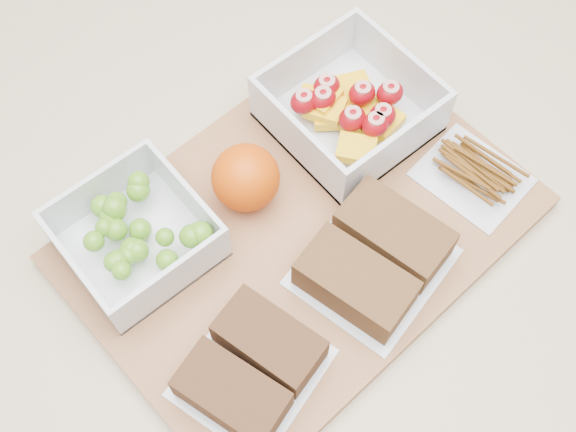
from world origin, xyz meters
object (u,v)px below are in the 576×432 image
at_px(cutting_board, 301,230).
at_px(grape_container, 136,234).
at_px(orange, 246,178).
at_px(pretzel_bag, 474,172).
at_px(fruit_container, 349,109).
at_px(sandwich_bag_left, 251,367).
at_px(sandwich_bag_center, 375,258).

xyz_separation_m(cutting_board, grape_container, (-0.13, 0.08, 0.03)).
relative_size(orange, pretzel_bag, 0.59).
bearing_deg(pretzel_bag, cutting_board, 157.88).
xyz_separation_m(fruit_container, sandwich_bag_left, (-0.24, -0.14, -0.01)).
distance_m(cutting_board, sandwich_bag_center, 0.08).
relative_size(grape_container, sandwich_bag_left, 0.87).
bearing_deg(fruit_container, grape_container, 175.05).
bearing_deg(pretzel_bag, grape_container, 153.06).
bearing_deg(cutting_board, orange, 103.58).
relative_size(orange, sandwich_bag_center, 0.42).
distance_m(sandwich_bag_left, sandwich_bag_center, 0.15).
xyz_separation_m(grape_container, sandwich_bag_left, (0.00, -0.16, -0.00)).
relative_size(grape_container, sandwich_bag_center, 0.81).
xyz_separation_m(fruit_container, orange, (-0.13, -0.00, 0.01)).
height_order(cutting_board, pretzel_bag, pretzel_bag).
bearing_deg(sandwich_bag_center, cutting_board, 107.56).
height_order(cutting_board, sandwich_bag_left, sandwich_bag_left).
relative_size(grape_container, pretzel_bag, 1.13).
relative_size(orange, sandwich_bag_left, 0.46).
height_order(cutting_board, sandwich_bag_center, sandwich_bag_center).
relative_size(cutting_board, sandwich_bag_left, 2.93).
distance_m(fruit_container, orange, 0.13).
relative_size(sandwich_bag_left, pretzel_bag, 1.29).
relative_size(cutting_board, grape_container, 3.35).
distance_m(sandwich_bag_left, pretzel_bag, 0.29).
xyz_separation_m(orange, sandwich_bag_center, (0.04, -0.14, -0.01)).
height_order(orange, sandwich_bag_center, orange).
distance_m(grape_container, pretzel_bag, 0.33).
relative_size(cutting_board, fruit_container, 2.92).
xyz_separation_m(cutting_board, sandwich_bag_center, (0.02, -0.08, 0.03)).
bearing_deg(fruit_container, orange, -179.51).
bearing_deg(orange, sandwich_bag_center, -72.93).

